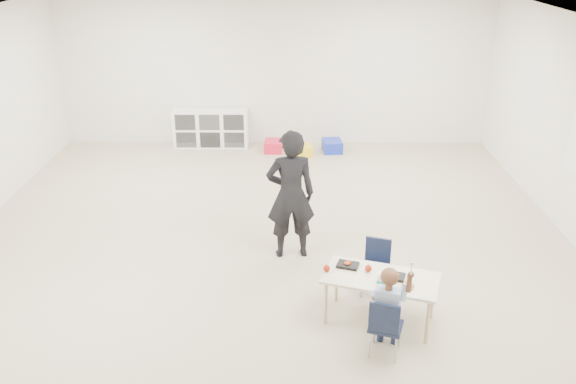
{
  "coord_description": "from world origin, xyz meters",
  "views": [
    {
      "loc": [
        0.33,
        -6.77,
        3.73
      ],
      "look_at": [
        0.28,
        0.02,
        0.85
      ],
      "focal_mm": 38.0,
      "sensor_mm": 36.0,
      "label": 1
    }
  ],
  "objects_px": {
    "table": "(380,299)",
    "cubby_shelf": "(211,128)",
    "child": "(387,309)",
    "adult": "(291,195)",
    "chair_near": "(386,325)"
  },
  "relations": [
    {
      "from": "cubby_shelf",
      "to": "adult",
      "type": "height_order",
      "value": "adult"
    },
    {
      "from": "table",
      "to": "cubby_shelf",
      "type": "height_order",
      "value": "cubby_shelf"
    },
    {
      "from": "child",
      "to": "cubby_shelf",
      "type": "distance_m",
      "value": 6.68
    },
    {
      "from": "child",
      "to": "table",
      "type": "bearing_deg",
      "value": 106.46
    },
    {
      "from": "table",
      "to": "child",
      "type": "bearing_deg",
      "value": -73.54
    },
    {
      "from": "table",
      "to": "child",
      "type": "distance_m",
      "value": 0.58
    },
    {
      "from": "table",
      "to": "adult",
      "type": "bearing_deg",
      "value": 141.01
    },
    {
      "from": "cubby_shelf",
      "to": "child",
      "type": "bearing_deg",
      "value": -68.72
    },
    {
      "from": "chair_near",
      "to": "adult",
      "type": "relative_size",
      "value": 0.39
    },
    {
      "from": "adult",
      "to": "child",
      "type": "bearing_deg",
      "value": 107.99
    },
    {
      "from": "child",
      "to": "adult",
      "type": "relative_size",
      "value": 0.61
    },
    {
      "from": "chair_near",
      "to": "cubby_shelf",
      "type": "bearing_deg",
      "value": 129.41
    },
    {
      "from": "adult",
      "to": "cubby_shelf",
      "type": "bearing_deg",
      "value": -77.35
    },
    {
      "from": "cubby_shelf",
      "to": "adult",
      "type": "xyz_separation_m",
      "value": [
        1.52,
        -4.27,
        0.47
      ]
    },
    {
      "from": "table",
      "to": "cubby_shelf",
      "type": "xyz_separation_m",
      "value": [
        -2.44,
        5.7,
        0.08
      ]
    }
  ]
}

